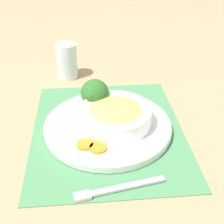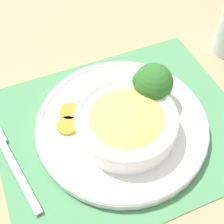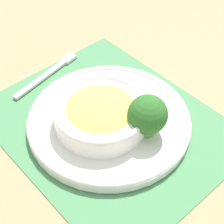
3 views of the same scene
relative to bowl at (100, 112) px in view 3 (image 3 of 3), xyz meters
name	(u,v)px [view 3 (image 3 of 3)]	position (x,y,z in m)	size (l,w,h in m)	color
ground_plane	(109,125)	(0.00, 0.02, -0.05)	(4.00, 4.00, 0.00)	tan
placemat	(109,125)	(0.00, 0.02, -0.04)	(0.47, 0.40, 0.00)	#4C8C59
plate	(109,120)	(0.00, 0.02, -0.03)	(0.31, 0.31, 0.02)	white
bowl	(100,112)	(0.00, 0.00, 0.00)	(0.18, 0.18, 0.05)	white
broccoli_floret	(148,115)	(0.07, 0.05, 0.02)	(0.07, 0.07, 0.08)	#759E51
carrot_slice_near	(104,83)	(-0.08, 0.07, -0.02)	(0.04, 0.04, 0.01)	orange
carrot_slice_middle	(89,86)	(-0.09, 0.04, -0.02)	(0.04, 0.04, 0.01)	orange
fork	(52,71)	(-0.20, 0.02, -0.04)	(0.06, 0.18, 0.01)	silver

